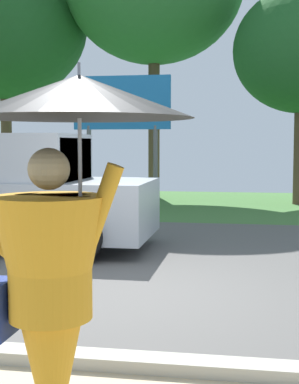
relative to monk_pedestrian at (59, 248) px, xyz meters
The scene contains 4 objects.
ground_plane 6.40m from the monk_pedestrian, 94.10° to the left, with size 40.00×22.00×0.20m.
monk_pedestrian is the anchor object (origin of this frame).
roadside_billboard 12.05m from the monk_pedestrian, 100.82° to the left, with size 2.60×0.12×3.50m.
tree_left_far 17.30m from the monk_pedestrian, 114.74° to the left, with size 5.53×5.53×8.23m.
Camera 1 is at (1.40, -6.09, 1.72)m, focal length 52.37 mm.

